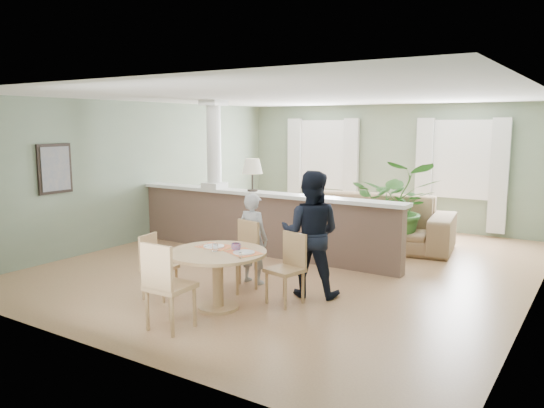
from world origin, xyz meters
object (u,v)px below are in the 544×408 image
Objects in this scene: child_person at (253,238)px; man_person at (311,234)px; dining_table at (218,263)px; chair_far_man at (289,265)px; chair_side at (155,263)px; houseplant at (396,206)px; chair_near at (165,282)px; chair_far_boy at (242,252)px; sofa at (362,220)px.

child_person is 0.97m from man_person.
dining_table is 0.92× the size of child_person.
chair_far_man is at bearing 155.47° from child_person.
man_person reaches higher than chair_side.
chair_side is (-1.57, -0.79, -0.03)m from chair_far_man.
chair_side is (-1.79, -4.13, -0.36)m from houseplant.
dining_table is (-0.82, -4.02, -0.25)m from houseplant.
child_person is at bearing -19.18° from man_person.
chair_near is 2.12m from man_person.
man_person is (1.67, 1.20, 0.37)m from chair_side.
child_person is at bearing -84.76° from chair_near.
child_person is at bearing 165.15° from chair_far_man.
dining_table is 1.35× the size of chair_far_man.
chair_far_man is 1.07× the size of chair_side.
chair_far_boy is 0.85m from chair_far_man.
child_person reaches higher than chair_near.
chair_far_boy is (-0.24, 0.83, -0.06)m from dining_table.
chair_side reaches higher than dining_table.
man_person is (0.59, -3.10, 0.36)m from sofa.
man_person is at bearing 57.22° from dining_table.
dining_table is 1.28× the size of chair_far_boy.
houseplant is at bearing -32.87° from chair_side.
chair_far_boy is 0.32m from child_person.
chair_far_man is at bearing -113.32° from chair_near.
dining_table is at bearing -61.66° from chair_far_boy.
houseplant reaches higher than chair_side.
man_person reaches higher than houseplant.
dining_table is 0.99m from chair_side.
houseplant is 3.10m from child_person.
chair_near is 1.19× the size of chair_side.
man_person is at bearing -63.80° from chair_side.
houseplant is 1.97× the size of chair_side.
chair_far_boy is at bearing -1.72° from man_person.
man_person is (-0.12, -2.94, 0.01)m from houseplant.
man_person reaches higher than dining_table.
child_person reaches higher than dining_table.
chair_far_boy is at bearing 106.01° from dining_table.
chair_far_boy is (-1.06, -3.20, -0.31)m from houseplant.
sofa is at bearing 110.09° from chair_far_man.
chair_side is at bearing -113.45° from houseplant.
chair_side is 1.44m from child_person.
sofa is 3.65× the size of chair_far_man.
sofa is 2.71× the size of dining_table.
child_person reaches higher than chair_far_boy.
sofa is 3.37m from chair_far_boy.
dining_table is 1.20× the size of chair_near.
child_person reaches higher than sofa.
sofa is 4.18m from dining_table.
sofa is 1.97× the size of houseplant.
child_person is (0.71, 1.23, 0.19)m from chair_side.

